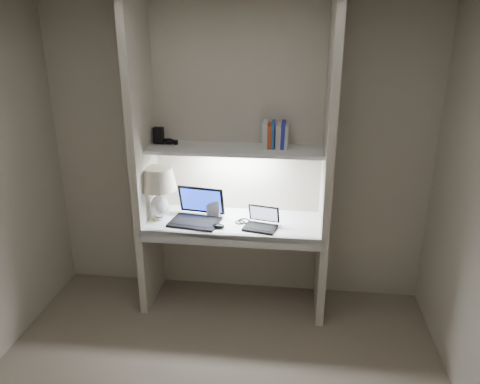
# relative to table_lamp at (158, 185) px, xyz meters

# --- Properties ---
(back_wall) EXTENTS (3.20, 0.01, 2.50)m
(back_wall) POSITION_rel_table_lamp_xyz_m (0.61, 0.31, 0.18)
(back_wall) COLOR beige
(back_wall) RESTS_ON floor
(alcove_panel_left) EXTENTS (0.06, 0.55, 2.50)m
(alcove_panel_left) POSITION_rel_table_lamp_xyz_m (-0.12, 0.03, 0.18)
(alcove_panel_left) COLOR beige
(alcove_panel_left) RESTS_ON floor
(alcove_panel_right) EXTENTS (0.06, 0.55, 2.50)m
(alcove_panel_right) POSITION_rel_table_lamp_xyz_m (1.34, 0.03, 0.18)
(alcove_panel_right) COLOR beige
(alcove_panel_right) RESTS_ON floor
(desk) EXTENTS (1.40, 0.55, 0.04)m
(desk) POSITION_rel_table_lamp_xyz_m (0.61, 0.03, -0.32)
(desk) COLOR white
(desk) RESTS_ON alcove_panel_left
(desk_apron) EXTENTS (1.46, 0.03, 0.10)m
(desk_apron) POSITION_rel_table_lamp_xyz_m (0.61, -0.23, -0.35)
(desk_apron) COLOR silver
(desk_apron) RESTS_ON desk
(shelf) EXTENTS (1.40, 0.36, 0.03)m
(shelf) POSITION_rel_table_lamp_xyz_m (0.61, 0.13, 0.28)
(shelf) COLOR silver
(shelf) RESTS_ON back_wall
(strip_light) EXTENTS (0.60, 0.04, 0.02)m
(strip_light) POSITION_rel_table_lamp_xyz_m (0.61, 0.13, 0.26)
(strip_light) COLOR white
(strip_light) RESTS_ON shelf
(table_lamp) EXTENTS (0.30, 0.30, 0.44)m
(table_lamp) POSITION_rel_table_lamp_xyz_m (0.00, 0.00, 0.00)
(table_lamp) COLOR white
(table_lamp) RESTS_ON desk
(laptop_main) EXTENTS (0.44, 0.39, 0.26)m
(laptop_main) POSITION_rel_table_lamp_xyz_m (0.31, 0.01, -0.24)
(laptop_main) COLOR black
(laptop_main) RESTS_ON desk
(laptop_netbook) EXTENTS (0.29, 0.27, 0.16)m
(laptop_netbook) POSITION_rel_table_lamp_xyz_m (0.85, -0.07, -0.26)
(laptop_netbook) COLOR black
(laptop_netbook) RESTS_ON desk
(speaker) EXTENTS (0.13, 0.11, 0.16)m
(speaker) POSITION_rel_table_lamp_xyz_m (0.44, 0.13, -0.22)
(speaker) COLOR silver
(speaker) RESTS_ON desk
(mouse) EXTENTS (0.10, 0.07, 0.04)m
(mouse) POSITION_rel_table_lamp_xyz_m (0.51, -0.13, -0.28)
(mouse) COLOR black
(mouse) RESTS_ON desk
(cable_coil) EXTENTS (0.11, 0.11, 0.01)m
(cable_coil) POSITION_rel_table_lamp_xyz_m (0.70, 0.03, -0.29)
(cable_coil) COLOR black
(cable_coil) RESTS_ON desk
(sticky_note) EXTENTS (0.09, 0.09, 0.00)m
(sticky_note) POSITION_rel_table_lamp_xyz_m (-0.03, -0.03, -0.30)
(sticky_note) COLOR #FFF235
(sticky_note) RESTS_ON desk
(book_row) EXTENTS (0.20, 0.14, 0.21)m
(book_row) POSITION_rel_table_lamp_xyz_m (0.93, 0.17, 0.40)
(book_row) COLOR silver
(book_row) RESTS_ON shelf
(shelf_box) EXTENTS (0.08, 0.06, 0.14)m
(shelf_box) POSITION_rel_table_lamp_xyz_m (-0.03, 0.18, 0.36)
(shelf_box) COLOR black
(shelf_box) RESTS_ON shelf
(shelf_gadget) EXTENTS (0.13, 0.10, 0.05)m
(shelf_gadget) POSITION_rel_table_lamp_xyz_m (0.06, 0.17, 0.32)
(shelf_gadget) COLOR black
(shelf_gadget) RESTS_ON shelf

